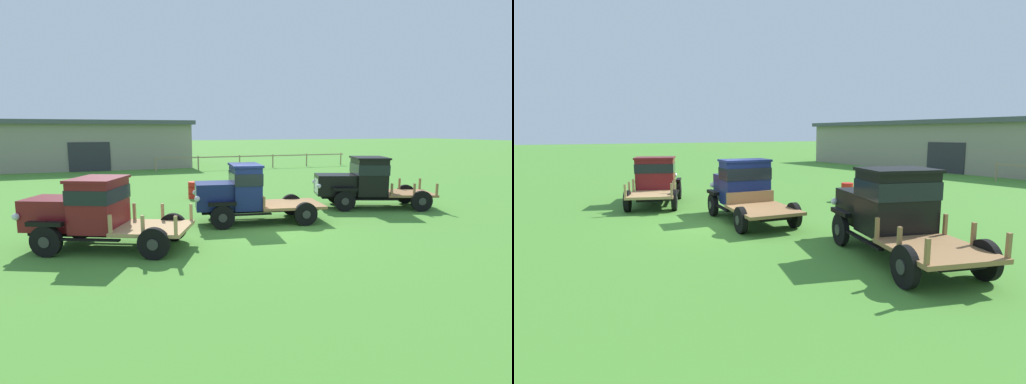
# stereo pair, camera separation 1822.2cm
# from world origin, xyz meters

# --- Properties ---
(ground_plane) EXTENTS (240.00, 240.00, 0.00)m
(ground_plane) POSITION_xyz_m (0.00, 0.00, 0.00)
(ground_plane) COLOR #47842D
(farm_shed) EXTENTS (24.82, 8.94, 4.22)m
(farm_shed) POSITION_xyz_m (-10.21, 26.98, 2.13)
(farm_shed) COLOR gray
(farm_shed) RESTS_ON ground
(paddock_fence) EXTENTS (17.77, 0.40, 1.21)m
(paddock_fence) POSITION_xyz_m (7.23, 20.82, 0.88)
(paddock_fence) COLOR #997F60
(paddock_fence) RESTS_ON ground
(vintage_truck_foreground_near) EXTENTS (4.93, 3.44, 2.05)m
(vintage_truck_foreground_near) POSITION_xyz_m (-5.57, -0.46, 1.09)
(vintage_truck_foreground_near) COLOR black
(vintage_truck_foreground_near) RESTS_ON ground
(vintage_truck_second_in_line) EXTENTS (4.94, 2.63, 2.16)m
(vintage_truck_second_in_line) POSITION_xyz_m (-0.53, 1.14, 1.10)
(vintage_truck_second_in_line) COLOR black
(vintage_truck_second_in_line) RESTS_ON ground
(vintage_truck_midrow_center) EXTENTS (5.35, 3.39, 2.22)m
(vintage_truck_midrow_center) POSITION_xyz_m (5.33, 2.08, 1.18)
(vintage_truck_midrow_center) COLOR black
(vintage_truck_midrow_center) RESTS_ON ground
(oil_drum_beside_row) EXTENTS (0.57, 0.57, 0.83)m
(oil_drum_beside_row) POSITION_xyz_m (-1.18, 6.97, 0.41)
(oil_drum_beside_row) COLOR red
(oil_drum_beside_row) RESTS_ON ground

